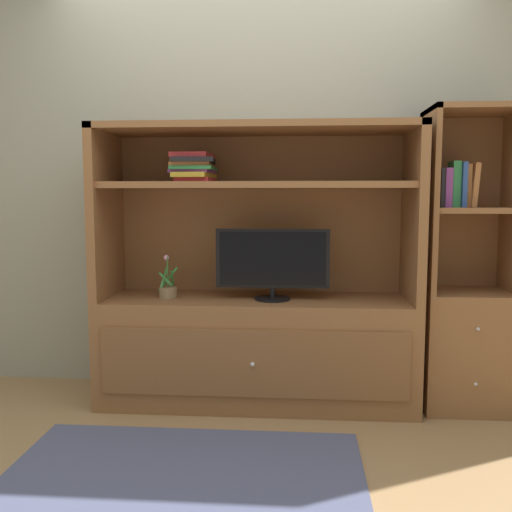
{
  "coord_description": "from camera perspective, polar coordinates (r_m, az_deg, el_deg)",
  "views": [
    {
      "loc": [
        0.24,
        -2.78,
        1.2
      ],
      "look_at": [
        0.0,
        0.35,
        0.86
      ],
      "focal_mm": 39.25,
      "sensor_mm": 36.0,
      "label": 1
    }
  ],
  "objects": [
    {
      "name": "ground_plane",
      "position": [
        3.04,
        -0.53,
        -17.12
      ],
      "size": [
        8.0,
        8.0,
        0.0
      ],
      "primitive_type": "plane",
      "color": "#99754C"
    },
    {
      "name": "tv_monitor",
      "position": [
        3.16,
        1.69,
        -0.6
      ],
      "size": [
        0.64,
        0.2,
        0.4
      ],
      "color": "black",
      "rests_on": "media_console"
    },
    {
      "name": "potted_plant",
      "position": [
        3.28,
        -8.97,
        -3.49
      ],
      "size": [
        0.11,
        0.11,
        0.25
      ],
      "color": "#8C7251",
      "rests_on": "media_console"
    },
    {
      "name": "area_rug",
      "position": [
        2.53,
        -7.79,
        -22.08
      ],
      "size": [
        1.56,
        1.1,
        0.01
      ],
      "primitive_type": "cube",
      "color": "#4C5170",
      "rests_on": "ground_plane"
    },
    {
      "name": "upright_book_row",
      "position": [
        3.29,
        19.72,
        6.74
      ],
      "size": [
        0.21,
        0.18,
        0.25
      ],
      "color": "black",
      "rests_on": "bookshelf_tall"
    },
    {
      "name": "media_console",
      "position": [
        3.27,
        0.08,
        -6.3
      ],
      "size": [
        1.8,
        0.57,
        1.59
      ],
      "color": "brown",
      "rests_on": "ground_plane"
    },
    {
      "name": "bookshelf_tall",
      "position": [
        3.39,
        20.63,
        -5.25
      ],
      "size": [
        0.5,
        0.42,
        1.68
      ],
      "color": "brown",
      "rests_on": "ground_plane"
    },
    {
      "name": "magazine_stack",
      "position": [
        3.24,
        -6.37,
        8.98
      ],
      "size": [
        0.27,
        0.37,
        0.16
      ],
      "color": "red",
      "rests_on": "media_console"
    },
    {
      "name": "painted_rear_wall",
      "position": [
        3.54,
        0.51,
        9.4
      ],
      "size": [
        6.0,
        0.1,
        2.8
      ],
      "primitive_type": "cube",
      "color": "gray",
      "rests_on": "ground_plane"
    }
  ]
}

